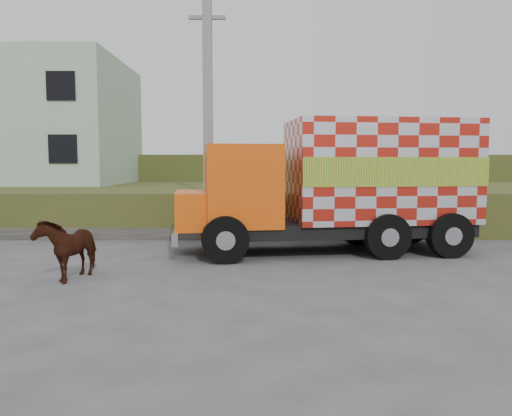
{
  "coord_description": "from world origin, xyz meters",
  "views": [
    {
      "loc": [
        0.57,
        -12.04,
        2.45
      ],
      "look_at": [
        0.58,
        1.11,
        1.3
      ],
      "focal_mm": 35.0,
      "sensor_mm": 36.0,
      "label": 1
    }
  ],
  "objects_px": {
    "cargo_truck": "(341,185)",
    "pedestrian": "(292,169)",
    "cow": "(68,248)",
    "utility_pole": "(208,115)"
  },
  "relations": [
    {
      "from": "utility_pole",
      "to": "pedestrian",
      "type": "bearing_deg",
      "value": 43.18
    },
    {
      "from": "cow",
      "to": "utility_pole",
      "type": "bearing_deg",
      "value": 79.72
    },
    {
      "from": "utility_pole",
      "to": "cow",
      "type": "relative_size",
      "value": 5.04
    },
    {
      "from": "cargo_truck",
      "to": "pedestrian",
      "type": "xyz_separation_m",
      "value": [
        -0.97,
        5.54,
        0.41
      ]
    },
    {
      "from": "utility_pole",
      "to": "cargo_truck",
      "type": "xyz_separation_m",
      "value": [
        3.95,
        -2.75,
        -2.19
      ]
    },
    {
      "from": "cargo_truck",
      "to": "cow",
      "type": "xyz_separation_m",
      "value": [
        -6.4,
        -3.3,
        -1.21
      ]
    },
    {
      "from": "cargo_truck",
      "to": "cow",
      "type": "height_order",
      "value": "cargo_truck"
    },
    {
      "from": "utility_pole",
      "to": "cow",
      "type": "bearing_deg",
      "value": -112.09
    },
    {
      "from": "cargo_truck",
      "to": "pedestrian",
      "type": "bearing_deg",
      "value": 92.56
    },
    {
      "from": "cow",
      "to": "pedestrian",
      "type": "bearing_deg",
      "value": 70.25
    }
  ]
}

